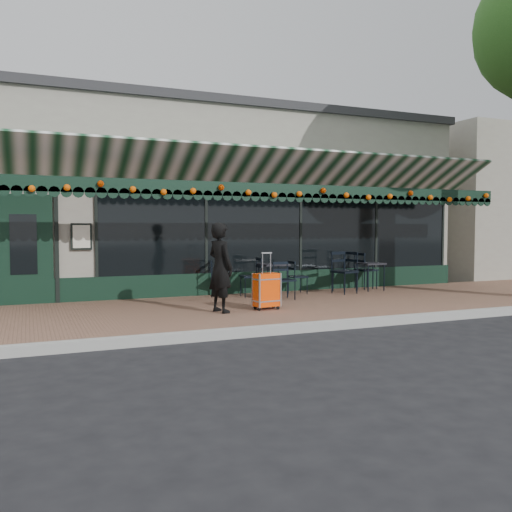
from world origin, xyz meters
name	(u,v)px	position (x,y,z in m)	size (l,w,h in m)	color
ground	(336,328)	(0.00, 0.00, 0.00)	(80.00, 80.00, 0.00)	black
sidewalk	(284,308)	(0.00, 2.00, 0.07)	(18.00, 4.00, 0.15)	brown
curb	(338,325)	(0.00, -0.08, 0.07)	(18.00, 0.16, 0.15)	#9E9E99
restaurant_building	(199,208)	(0.00, 7.84, 2.27)	(12.00, 9.60, 4.50)	gray
woman	(220,268)	(-1.52, 1.48, 0.96)	(0.59, 0.39, 1.62)	black
suitcase	(267,291)	(-0.62, 1.47, 0.51)	(0.50, 0.32, 1.06)	#FF4508
cafe_table_a	(371,266)	(2.98, 3.29, 0.76)	(0.55, 0.55, 0.68)	black
cafe_table_b	(273,267)	(0.34, 3.25, 0.80)	(0.59, 0.59, 0.73)	black
chair_a_left	(345,271)	(2.32, 3.42, 0.63)	(0.48, 0.48, 0.97)	black
chair_a_right	(366,270)	(3.07, 3.63, 0.61)	(0.46, 0.46, 0.93)	black
chair_a_front	(344,272)	(2.06, 3.02, 0.65)	(0.50, 0.50, 0.99)	black
chair_b_left	(251,277)	(-0.18, 3.31, 0.59)	(0.44, 0.44, 0.88)	black
chair_b_right	(298,277)	(1.03, 3.39, 0.54)	(0.39, 0.39, 0.78)	black
chair_b_front	(284,281)	(0.29, 2.58, 0.56)	(0.41, 0.41, 0.82)	black
chair_solo	(220,278)	(-0.79, 3.65, 0.56)	(0.41, 0.41, 0.82)	black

